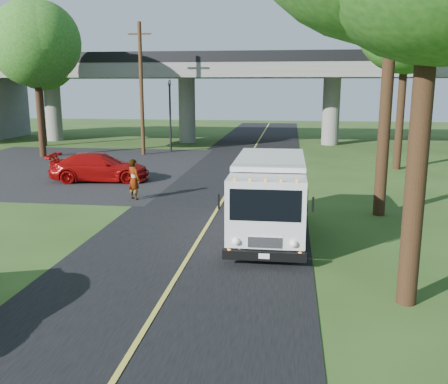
% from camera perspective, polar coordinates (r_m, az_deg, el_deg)
% --- Properties ---
extents(ground, '(120.00, 120.00, 0.00)m').
position_cam_1_polar(ground, '(11.44, -7.51, -12.96)').
color(ground, '#2D4619').
rests_on(ground, ground).
extents(road, '(7.00, 90.00, 0.02)m').
position_cam_1_polar(road, '(20.75, -0.35, -1.31)').
color(road, black).
rests_on(road, ground).
extents(parking_lot, '(16.00, 18.00, 0.01)m').
position_cam_1_polar(parking_lot, '(31.58, -18.41, 2.72)').
color(parking_lot, black).
rests_on(parking_lot, ground).
extents(lane_line, '(0.12, 90.00, 0.01)m').
position_cam_1_polar(lane_line, '(20.74, -0.35, -1.25)').
color(lane_line, gold).
rests_on(lane_line, road).
extents(overpass, '(54.00, 10.00, 7.30)m').
position_cam_1_polar(overpass, '(42.08, 3.90, 11.73)').
color(overpass, slate).
rests_on(overpass, ground).
extents(traffic_signal, '(0.18, 0.22, 5.20)m').
position_cam_1_polar(traffic_signal, '(37.08, -6.19, 9.54)').
color(traffic_signal, black).
rests_on(traffic_signal, ground).
extents(utility_pole, '(1.60, 0.26, 9.00)m').
position_cam_1_polar(utility_pole, '(35.51, -9.42, 11.59)').
color(utility_pole, '#472D19').
rests_on(utility_pole, ground).
extents(tree_right_far, '(5.77, 5.67, 10.99)m').
position_cam_1_polar(tree_right_far, '(30.69, 20.66, 17.88)').
color(tree_right_far, '#382314').
rests_on(tree_right_far, ground).
extents(tree_left_lot, '(5.60, 5.50, 10.50)m').
position_cam_1_polar(tree_left_lot, '(36.02, -20.70, 16.27)').
color(tree_left_lot, '#382314').
rests_on(tree_left_lot, ground).
extents(tree_left_far, '(5.26, 5.16, 9.89)m').
position_cam_1_polar(tree_left_far, '(42.68, -20.43, 14.92)').
color(tree_left_far, '#382314').
rests_on(tree_left_far, ground).
extents(step_van, '(2.26, 6.05, 2.53)m').
position_cam_1_polar(step_van, '(16.08, 5.20, -0.33)').
color(step_van, silver).
rests_on(step_van, ground).
extents(red_sedan, '(5.22, 2.71, 1.45)m').
position_cam_1_polar(red_sedan, '(26.27, -14.01, 2.77)').
color(red_sedan, '#990909').
rests_on(red_sedan, ground).
extents(pedestrian, '(0.77, 0.71, 1.76)m').
position_cam_1_polar(pedestrian, '(21.65, -10.27, 1.42)').
color(pedestrian, gray).
rests_on(pedestrian, ground).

